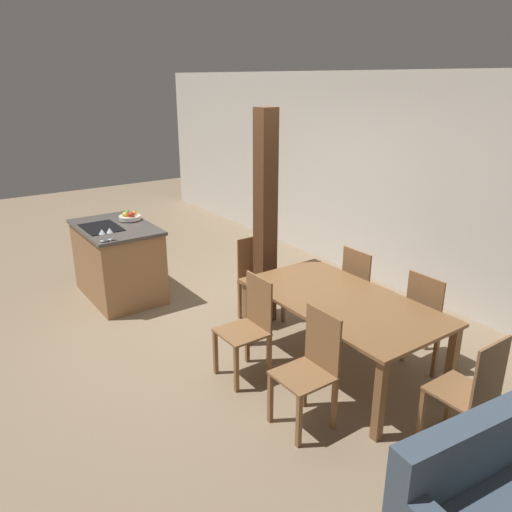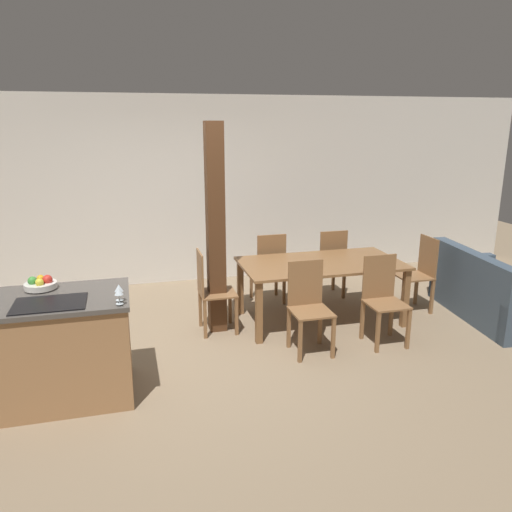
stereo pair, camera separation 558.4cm
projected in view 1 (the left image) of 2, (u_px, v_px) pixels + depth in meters
name	position (u px, v px, depth m)	size (l,w,h in m)	color
ground_plane	(211.00, 324.00, 5.60)	(16.00, 16.00, 0.00)	#847056
wall_back	(376.00, 180.00, 6.52)	(11.20, 0.08, 2.70)	silver
kitchen_island	(118.00, 261.00, 6.19)	(1.23, 0.81, 0.93)	#9E7047
fruit_bowl	(130.00, 216.00, 6.24)	(0.27, 0.27, 0.12)	silver
wine_glass_near	(102.00, 232.00, 5.40)	(0.07, 0.07, 0.14)	silver
wine_glass_middle	(110.00, 231.00, 5.45)	(0.07, 0.07, 0.14)	silver
dining_table	(341.00, 308.00, 4.53)	(1.89, 1.01, 0.73)	brown
dining_chair_near_left	(249.00, 326.00, 4.51)	(0.40, 0.40, 0.95)	brown
dining_chair_near_right	(311.00, 368.00, 3.86)	(0.40, 0.40, 0.95)	brown
dining_chair_far_left	(362.00, 289.00, 5.30)	(0.40, 0.40, 0.95)	brown
dining_chair_far_right	(429.00, 318.00, 4.65)	(0.40, 0.40, 0.95)	brown
dining_chair_head_end	(258.00, 277.00, 5.60)	(0.40, 0.40, 0.95)	brown
dining_chair_foot_end	(471.00, 392.00, 3.56)	(0.40, 0.40, 0.95)	brown
timber_post	(265.00, 221.00, 5.33)	(0.19, 0.19, 2.34)	#4C2D19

